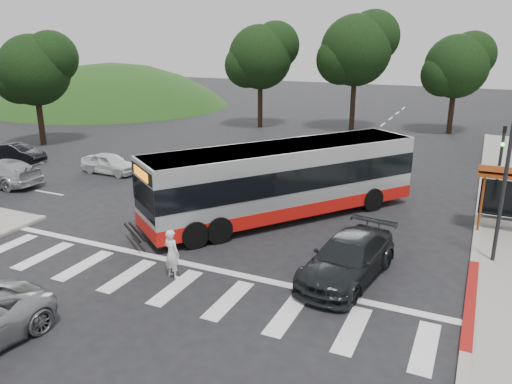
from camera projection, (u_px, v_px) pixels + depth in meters
The scene contains 17 objects.
ground at pixel (242, 235), 21.00m from camera, with size 140.00×140.00×0.00m, color black.
curb_east at pixel (480, 206), 24.31m from camera, with size 0.30×40.00×0.15m, color #9E9991.
curb_east_red at pixel (470, 301), 15.65m from camera, with size 0.32×6.00×0.15m, color maroon.
hillside_nw at pixel (114, 105), 59.76m from camera, with size 44.00×44.00×10.00m, color #193A12.
crosswalk_ladder at pixel (176, 287), 16.67m from camera, with size 18.00×2.60×0.01m, color silver.
traffic_signal_ne_tall at pixel (508, 161), 17.29m from camera, with size 0.18×0.37×6.50m.
traffic_signal_ne_short at pixel (501, 158), 23.78m from camera, with size 0.18×0.37×4.00m.
tree_north_a at pixel (357, 49), 42.26m from camera, with size 6.60×6.15×10.17m.
tree_north_b at pixel (458, 65), 41.17m from camera, with size 5.72×5.33×8.43m.
tree_north_c at pixel (261, 56), 43.91m from camera, with size 6.16×5.74×9.30m.
tree_west_a at pixel (35, 69), 36.77m from camera, with size 5.72×5.33×8.43m.
transit_bus at pixel (284, 182), 22.66m from camera, with size 2.82×13.01×3.36m, color #A7A9AB, non-canonical shape.
pedestrian at pixel (172, 254), 17.13m from camera, with size 0.65×0.42×1.77m, color white.
dark_sedan at pixel (348, 259), 17.09m from camera, with size 2.08×5.11×1.48m, color black.
west_car_white at pixel (110, 163), 30.23m from camera, with size 1.48×3.69×1.26m, color silver.
west_car_black at pixel (19, 153), 33.06m from camera, with size 1.28×3.67×1.21m, color black.
west_car_silver at pixel (1, 173), 27.85m from camera, with size 2.03×4.99×1.45m, color #B6BABC.
Camera 1 is at (8.69, -17.44, 8.06)m, focal length 35.00 mm.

